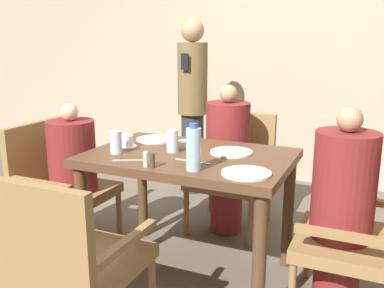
{
  "coord_description": "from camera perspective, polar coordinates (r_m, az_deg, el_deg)",
  "views": [
    {
      "loc": [
        1.01,
        -2.21,
        1.43
      ],
      "look_at": [
        0.0,
        0.04,
        0.83
      ],
      "focal_mm": 40.0,
      "sensor_mm": 36.0,
      "label": 1
    }
  ],
  "objects": [
    {
      "name": "chair_right_side",
      "position": [
        2.41,
        22.62,
        -10.91
      ],
      "size": [
        0.56,
        0.56,
        0.87
      ],
      "color": "olive",
      "rests_on": "ground_plane"
    },
    {
      "name": "diner_in_far_chair",
      "position": [
        3.18,
        4.73,
        -1.93
      ],
      "size": [
        0.32,
        0.32,
        1.12
      ],
      "color": "maroon",
      "rests_on": "ground_plane"
    },
    {
      "name": "diner_in_right_chair",
      "position": [
        2.38,
        19.34,
        -8.29
      ],
      "size": [
        0.32,
        0.32,
        1.11
      ],
      "color": "maroon",
      "rests_on": "ground_plane"
    },
    {
      "name": "plate_main_left",
      "position": [
        2.54,
        5.28,
        -1.08
      ],
      "size": [
        0.25,
        0.25,
        0.01
      ],
      "color": "white",
      "rests_on": "dining_table"
    },
    {
      "name": "water_bottle",
      "position": [
        2.17,
        0.2,
        -0.62
      ],
      "size": [
        0.08,
        0.08,
        0.25
      ],
      "color": "#A3C6DB",
      "rests_on": "dining_table"
    },
    {
      "name": "fork_beside_plate",
      "position": [
        2.4,
        -7.65,
        -2.14
      ],
      "size": [
        0.19,
        0.11,
        0.0
      ],
      "color": "silver",
      "rests_on": "dining_table"
    },
    {
      "name": "glass_tall_near",
      "position": [
        2.55,
        -2.66,
        0.4
      ],
      "size": [
        0.07,
        0.07,
        0.13
      ],
      "color": "silver",
      "rests_on": "dining_table"
    },
    {
      "name": "dining_table",
      "position": [
        2.55,
        -0.37,
        -3.78
      ],
      "size": [
        1.19,
        0.8,
        0.78
      ],
      "color": "brown",
      "rests_on": "ground_plane"
    },
    {
      "name": "wall_back",
      "position": [
        4.47,
        11.37,
        13.09
      ],
      "size": [
        8.0,
        0.06,
        2.8
      ],
      "color": "tan",
      "rests_on": "ground_plane"
    },
    {
      "name": "chair_far_side",
      "position": [
        3.35,
        5.52,
        -3.08
      ],
      "size": [
        0.56,
        0.56,
        0.87
      ],
      "color": "olive",
      "rests_on": "ground_plane"
    },
    {
      "name": "chair_left_side",
      "position": [
        3.15,
        -17.5,
        -4.72
      ],
      "size": [
        0.56,
        0.56,
        0.87
      ],
      "color": "olive",
      "rests_on": "ground_plane"
    },
    {
      "name": "salt_shaker",
      "position": [
        2.26,
        -6.19,
        -2.03
      ],
      "size": [
        0.03,
        0.03,
        0.08
      ],
      "color": "white",
      "rests_on": "dining_table"
    },
    {
      "name": "diner_in_left_chair",
      "position": [
        3.04,
        -15.53,
        -4.07
      ],
      "size": [
        0.32,
        0.32,
        1.02
      ],
      "color": "maroon",
      "rests_on": "ground_plane"
    },
    {
      "name": "bowl_small",
      "position": [
        2.67,
        -0.72,
        -0.01
      ],
      "size": [
        0.11,
        0.11,
        0.04
      ],
      "color": "white",
      "rests_on": "dining_table"
    },
    {
      "name": "pepper_shaker",
      "position": [
        2.25,
        -5.32,
        -2.2
      ],
      "size": [
        0.03,
        0.03,
        0.08
      ],
      "color": "#4C3D2D",
      "rests_on": "dining_table"
    },
    {
      "name": "plate_main_right",
      "position": [
        2.16,
        7.25,
        -3.87
      ],
      "size": [
        0.25,
        0.25,
        0.01
      ],
      "color": "white",
      "rests_on": "dining_table"
    },
    {
      "name": "plate_dessert_center",
      "position": [
        2.87,
        -4.9,
        0.63
      ],
      "size": [
        0.25,
        0.25,
        0.01
      ],
      "color": "white",
      "rests_on": "dining_table"
    },
    {
      "name": "glass_tall_mid",
      "position": [
        2.56,
        -10.1,
        0.24
      ],
      "size": [
        0.07,
        0.07,
        0.13
      ],
      "color": "silver",
      "rests_on": "dining_table"
    },
    {
      "name": "chair_near_corner",
      "position": [
        2.1,
        -16.28,
        -14.16
      ],
      "size": [
        0.56,
        0.56,
        0.87
      ],
      "color": "olive",
      "rests_on": "ground_plane"
    },
    {
      "name": "teacup_with_saucer",
      "position": [
        2.7,
        -8.77,
        0.26
      ],
      "size": [
        0.14,
        0.14,
        0.07
      ],
      "color": "white",
      "rests_on": "dining_table"
    },
    {
      "name": "knife_beside_plate",
      "position": [
        2.35,
        0.31,
        -2.36
      ],
      "size": [
        0.21,
        0.03,
        0.0
      ],
      "color": "silver",
      "rests_on": "dining_table"
    },
    {
      "name": "standing_host",
      "position": [
        3.98,
        0.07,
        5.64
      ],
      "size": [
        0.27,
        0.31,
        1.62
      ],
      "color": "#2D2D33",
      "rests_on": "ground_plane"
    },
    {
      "name": "ground_plane",
      "position": [
        2.82,
        -0.35,
        -16.7
      ],
      "size": [
        16.0,
        16.0,
        0.0
      ],
      "primitive_type": "plane",
      "color": "#60564C"
    }
  ]
}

